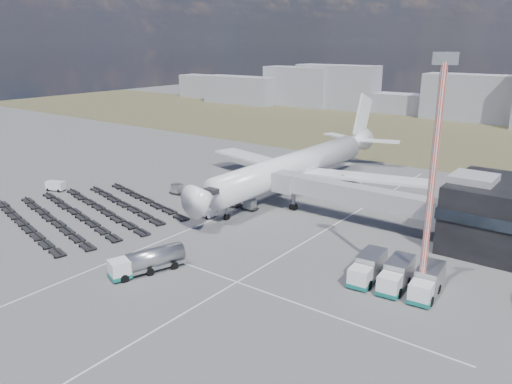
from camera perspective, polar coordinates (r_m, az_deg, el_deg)
The scene contains 14 objects.
ground at distance 79.96m, azimuth -7.52°, elevation -4.94°, with size 420.00×420.00×0.00m, color #565659.
grass_strip at distance 173.40m, azimuth 18.82°, elevation 6.15°, with size 420.00×90.00×0.01m, color #4D442E.
lane_markings at distance 76.08m, azimuth -0.62°, elevation -5.95°, with size 47.12×110.00×0.01m.
jet_bridge at distance 85.27m, azimuth 9.82°, elevation -0.06°, with size 30.30×3.80×7.05m.
airliner at distance 102.78m, azimuth 5.03°, elevation 3.16°, with size 51.59×64.53×17.62m.
skyline at distance 207.75m, azimuth 26.26°, elevation 9.59°, with size 295.67×25.15×25.99m.
fuel_tanker at distance 68.13m, azimuth -12.32°, elevation -7.70°, with size 5.73×10.34×3.25m.
pushback_tug at distance 87.70m, azimuth -5.78°, elevation -2.36°, with size 3.47×1.95×1.54m, color white.
utility_van at distance 110.20m, azimuth -21.93°, elevation 0.63°, with size 3.76×1.70×2.05m, color white.
catering_truck at distance 104.34m, azimuth 10.86°, elevation 0.87°, with size 2.58×5.72×2.57m.
service_trucks_near at distance 65.21m, azimuth 15.74°, elevation -9.07°, with size 10.69×8.41×3.08m.
uld_row at distance 95.66m, azimuth -5.10°, elevation -0.47°, with size 20.70×2.82×1.87m.
baggage_dollies at distance 93.89m, azimuth -18.66°, elevation -2.14°, with size 35.76×29.86×0.75m.
floodlight_mast at distance 59.45m, azimuth 19.47°, elevation 1.01°, with size 2.67×2.19×28.42m.
Camera 1 is at (52.53, -52.60, 29.46)m, focal length 35.00 mm.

